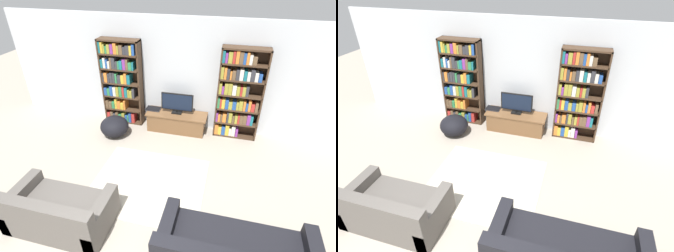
{
  "view_description": "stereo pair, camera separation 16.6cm",
  "coord_description": "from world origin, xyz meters",
  "views": [
    {
      "loc": [
        1.09,
        -1.42,
        3.52
      ],
      "look_at": [
        -0.01,
        2.94,
        0.7
      ],
      "focal_mm": 28.0,
      "sensor_mm": 36.0,
      "label": 1
    },
    {
      "loc": [
        1.26,
        -1.37,
        3.52
      ],
      "look_at": [
        -0.01,
        2.94,
        0.7
      ],
      "focal_mm": 28.0,
      "sensor_mm": 36.0,
      "label": 2
    }
  ],
  "objects": [
    {
      "name": "wall_back",
      "position": [
        0.0,
        4.23,
        1.3
      ],
      "size": [
        8.8,
        0.06,
        2.6
      ],
      "color": "silver",
      "rests_on": "ground_plane"
    },
    {
      "name": "bookshelf_left",
      "position": [
        -1.47,
        4.05,
        1.06
      ],
      "size": [
        0.97,
        0.3,
        2.09
      ],
      "color": "#422D1E",
      "rests_on": "ground_plane"
    },
    {
      "name": "bookshelf_right",
      "position": [
        1.29,
        4.05,
        1.05
      ],
      "size": [
        0.97,
        0.3,
        2.09
      ],
      "color": "#422D1E",
      "rests_on": "ground_plane"
    },
    {
      "name": "tv_stand",
      "position": [
        -0.05,
        3.92,
        0.23
      ],
      "size": [
        1.45,
        0.51,
        0.46
      ],
      "color": "brown",
      "rests_on": "ground_plane"
    },
    {
      "name": "television",
      "position": [
        -0.05,
        3.94,
        0.72
      ],
      "size": [
        0.75,
        0.16,
        0.5
      ],
      "color": "black",
      "rests_on": "tv_stand"
    },
    {
      "name": "laptop",
      "position": [
        -0.65,
        3.99,
        0.47
      ],
      "size": [
        0.36,
        0.25,
        0.03
      ],
      "color": "#28282D",
      "rests_on": "tv_stand"
    },
    {
      "name": "area_rug",
      "position": [
        -0.14,
        1.97,
        0.01
      ],
      "size": [
        2.06,
        1.81,
        0.02
      ],
      "color": "beige",
      "rests_on": "ground_plane"
    },
    {
      "name": "couch_left_sectional",
      "position": [
        -1.19,
        0.79,
        0.26
      ],
      "size": [
        1.56,
        0.9,
        0.77
      ],
      "color": "#56514C",
      "rests_on": "ground_plane"
    },
    {
      "name": "beanbag_ottoman",
      "position": [
        -1.42,
        3.34,
        0.24
      ],
      "size": [
        0.66,
        0.66,
        0.47
      ],
      "primitive_type": "ellipsoid",
      "color": "black",
      "rests_on": "ground_plane"
    }
  ]
}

